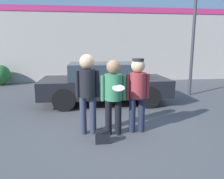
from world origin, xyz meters
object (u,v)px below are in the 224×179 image
Objects in this scene: parked_car_near at (104,82)px; handbag at (103,137)px; person_left at (87,87)px; person_right at (137,88)px; shrub at (0,75)px; person_middle_with_frisbee at (113,91)px.

parked_car_near is 3.39m from handbag.
person_right is at bearing -1.83° from person_left.
person_left is at bearing -58.10° from shrub.
person_left is 0.58m from person_middle_with_frisbee.
parked_car_near is (0.62, 2.76, -0.37)m from person_left.
person_right reaches higher than handbag.
person_left is 1.14m from handbag.
person_middle_with_frisbee reaches higher than handbag.
person_left is at bearing -102.67° from parked_car_near.
person_right reaches higher than shrub.
person_middle_with_frisbee is at bearing 56.93° from handbag.
person_left reaches higher than handbag.
person_middle_with_frisbee reaches higher than parked_car_near.
handbag is at bearing -95.82° from parked_car_near.
handbag is (-0.34, -3.32, -0.59)m from parked_car_near.
person_left is 8.34m from shrub.
person_middle_with_frisbee is 2.90m from parked_car_near.
handbag is at bearing -148.24° from person_right.
person_middle_with_frisbee is 1.02m from handbag.
shrub is at bearing 121.54° from handbag.
shrub is at bearing 139.37° from parked_car_near.
person_right reaches higher than parked_car_near.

